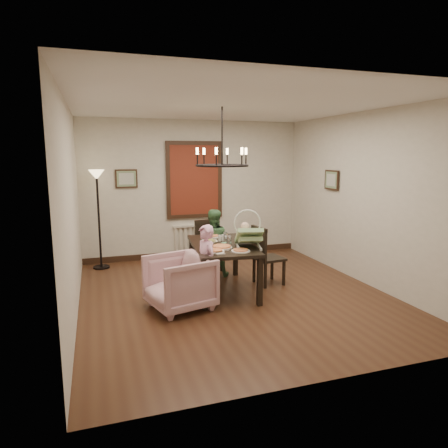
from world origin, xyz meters
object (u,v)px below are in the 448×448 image
chair_far (209,245)px  seated_man (213,249)px  baby_bouncer (249,235)px  drinking_glass (229,240)px  floor_lamp (99,221)px  chair_right (269,255)px  armchair (179,282)px  dining_table (222,249)px  elderly_woman (206,272)px

chair_far → seated_man: size_ratio=0.94×
baby_bouncer → drinking_glass: baby_bouncer is taller
chair_far → floor_lamp: 2.09m
chair_far → chair_right: 1.30m
chair_right → baby_bouncer: size_ratio=1.65×
floor_lamp → armchair: bearing=-67.7°
chair_far → baby_bouncer: 1.60m
seated_man → baby_bouncer: size_ratio=1.65×
floor_lamp → chair_far: bearing=-21.2°
drinking_glass → dining_table: bearing=130.5°
elderly_woman → drinking_glass: (0.48, 0.39, 0.35)m
chair_right → armchair: bearing=102.5°
armchair → elderly_woman: size_ratio=0.87×
chair_far → elderly_woman: elderly_woman is taller
baby_bouncer → armchair: bearing=-156.3°
chair_far → baby_bouncer: size_ratio=1.54×
dining_table → elderly_woman: size_ratio=1.77×
floor_lamp → chair_right: bearing=-34.9°
elderly_woman → seated_man: seated_man is taller
floor_lamp → seated_man: bearing=-31.1°
chair_right → seated_man: 1.03m
chair_right → drinking_glass: size_ratio=6.48×
elderly_woman → drinking_glass: bearing=115.0°
armchair → drinking_glass: drinking_glass is taller
dining_table → baby_bouncer: baby_bouncer is taller
elderly_woman → drinking_glass: 0.71m
armchair → elderly_woman: (0.39, 0.05, 0.10)m
elderly_woman → seated_man: size_ratio=0.97×
chair_far → armchair: (-0.91, -1.69, -0.09)m
baby_bouncer → floor_lamp: (-2.08, 2.26, -0.04)m
baby_bouncer → drinking_glass: size_ratio=3.93×
dining_table → elderly_woman: elderly_woman is taller
armchair → elderly_woman: bearing=82.7°
baby_bouncer → elderly_woman: bearing=-155.3°
dining_table → drinking_glass: drinking_glass is taller
drinking_glass → baby_bouncer: bearing=-50.1°
chair_right → floor_lamp: floor_lamp is taller
chair_far → baby_bouncer: baby_bouncer is taller
chair_right → elderly_woman: bearing=106.3°
chair_right → drinking_glass: bearing=94.6°
armchair → baby_bouncer: 1.24m
dining_table → baby_bouncer: 0.54m
baby_bouncer → seated_man: bearing=115.3°
chair_right → elderly_woman: 1.35m
dining_table → chair_right: size_ratio=1.71×
chair_far → chair_right: chair_right is taller
chair_far → floor_lamp: bearing=151.0°
armchair → floor_lamp: 2.68m
chair_far → baby_bouncer: (0.18, -1.52, 0.48)m
dining_table → seated_man: 0.80m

